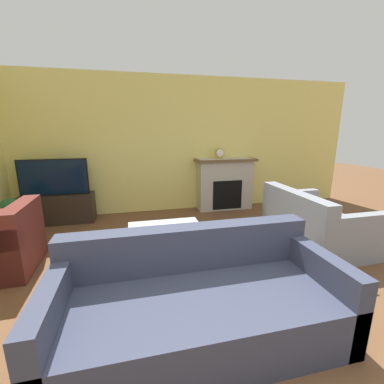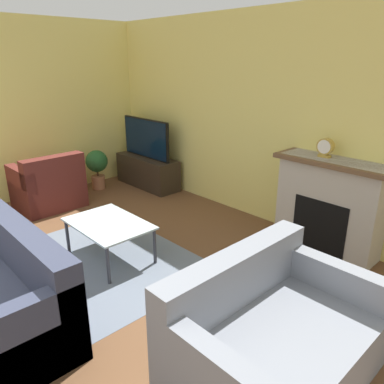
# 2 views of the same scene
# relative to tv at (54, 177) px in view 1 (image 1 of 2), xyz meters

# --- Properties ---
(wall_back) EXTENTS (8.49, 0.06, 2.70)m
(wall_back) POSITION_rel_tv_xyz_m (1.90, 0.33, 0.51)
(wall_back) COLOR #EADB72
(wall_back) RESTS_ON ground_plane
(area_rug) EXTENTS (2.15, 1.85, 0.00)m
(area_rug) POSITION_rel_tv_xyz_m (1.73, -2.01, -0.84)
(area_rug) COLOR slate
(area_rug) RESTS_ON ground_plane
(fireplace) EXTENTS (1.26, 0.43, 1.08)m
(fireplace) POSITION_rel_tv_xyz_m (3.26, 0.11, -0.27)
(fireplace) COLOR #BCB2A3
(fireplace) RESTS_ON ground_plane
(tv_stand) EXTENTS (1.25, 0.43, 0.52)m
(tv_stand) POSITION_rel_tv_xyz_m (0.00, 0.00, -0.58)
(tv_stand) COLOR #2D2319
(tv_stand) RESTS_ON ground_plane
(tv) EXTENTS (1.14, 0.05, 0.65)m
(tv) POSITION_rel_tv_xyz_m (0.00, 0.00, 0.00)
(tv) COLOR black
(tv) RESTS_ON tv_stand
(couch_sectional) EXTENTS (2.25, 1.00, 0.82)m
(couch_sectional) POSITION_rel_tv_xyz_m (1.82, -3.16, -0.56)
(couch_sectional) COLOR #33384C
(couch_sectional) RESTS_ON ground_plane
(couch_loveseat) EXTENTS (0.98, 1.45, 0.82)m
(couch_loveseat) POSITION_rel_tv_xyz_m (3.91, -1.87, -0.55)
(couch_loveseat) COLOR gray
(couch_loveseat) RESTS_ON ground_plane
(armchair_by_window) EXTENTS (0.77, 0.89, 0.82)m
(armchair_by_window) POSITION_rel_tv_xyz_m (-0.19, -1.66, -0.54)
(armchair_by_window) COLOR #5B231E
(armchair_by_window) RESTS_ON ground_plane
(coffee_table) EXTENTS (0.95, 0.65, 0.43)m
(coffee_table) POSITION_rel_tv_xyz_m (1.73, -1.82, -0.45)
(coffee_table) COLOR #333338
(coffee_table) RESTS_ON ground_plane
(potted_plant) EXTENTS (0.37, 0.37, 0.66)m
(potted_plant) POSITION_rel_tv_xyz_m (-0.46, -0.70, -0.43)
(potted_plant) COLOR #AD704C
(potted_plant) RESTS_ON ground_plane
(mantel_clock) EXTENTS (0.18, 0.07, 0.21)m
(mantel_clock) POSITION_rel_tv_xyz_m (3.13, 0.11, 0.35)
(mantel_clock) COLOR #B79338
(mantel_clock) RESTS_ON fireplace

